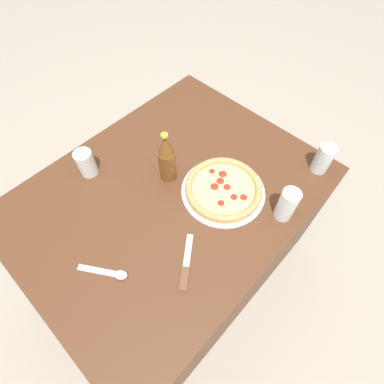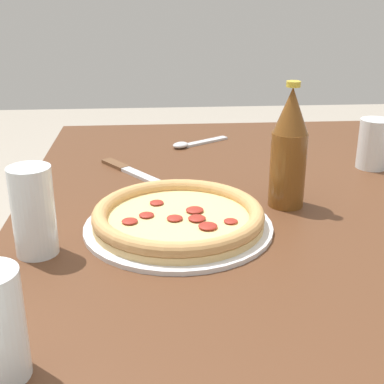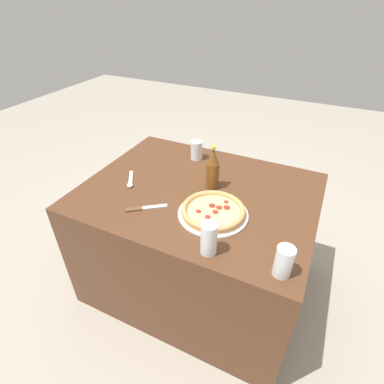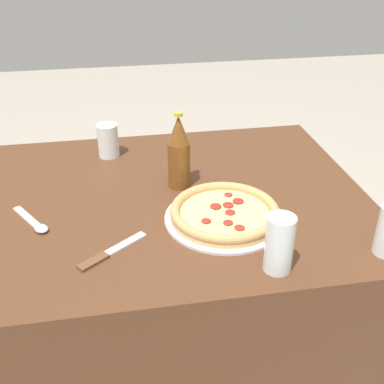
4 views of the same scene
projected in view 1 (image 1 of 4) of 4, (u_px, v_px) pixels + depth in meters
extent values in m
plane|color=#A89E8E|center=(177.00, 258.00, 1.74)|extent=(8.00, 8.00, 0.00)
cube|color=#56331E|center=(174.00, 232.00, 1.45)|extent=(1.18, 0.91, 0.70)
cylinder|color=silver|center=(223.00, 191.00, 1.16)|extent=(0.32, 0.32, 0.01)
cylinder|color=#DBB775|center=(223.00, 190.00, 1.15)|extent=(0.29, 0.29, 0.01)
cylinder|color=#EACC7F|center=(223.00, 189.00, 1.14)|extent=(0.26, 0.26, 0.00)
torus|color=tan|center=(224.00, 188.00, 1.14)|extent=(0.29, 0.29, 0.03)
ellipsoid|color=maroon|center=(227.00, 187.00, 1.14)|extent=(0.03, 0.03, 0.01)
ellipsoid|color=maroon|center=(221.00, 203.00, 1.10)|extent=(0.03, 0.03, 0.01)
ellipsoid|color=maroon|center=(234.00, 197.00, 1.12)|extent=(0.03, 0.03, 0.01)
ellipsoid|color=maroon|center=(244.00, 197.00, 1.12)|extent=(0.03, 0.03, 0.01)
ellipsoid|color=maroon|center=(212.00, 171.00, 1.19)|extent=(0.02, 0.02, 0.01)
ellipsoid|color=maroon|center=(223.00, 174.00, 1.18)|extent=(0.03, 0.03, 0.01)
ellipsoid|color=maroon|center=(220.00, 181.00, 1.16)|extent=(0.03, 0.03, 0.01)
ellipsoid|color=maroon|center=(215.00, 186.00, 1.14)|extent=(0.03, 0.03, 0.01)
cylinder|color=white|center=(287.00, 205.00, 1.05)|extent=(0.07, 0.07, 0.14)
cylinder|color=#935123|center=(284.00, 210.00, 1.07)|extent=(0.05, 0.05, 0.07)
cylinder|color=white|center=(86.00, 163.00, 1.17)|extent=(0.07, 0.07, 0.11)
cylinder|color=black|center=(87.00, 164.00, 1.18)|extent=(0.06, 0.06, 0.09)
cylinder|color=white|center=(323.00, 159.00, 1.17)|extent=(0.07, 0.07, 0.13)
cylinder|color=#F4A323|center=(322.00, 161.00, 1.18)|extent=(0.05, 0.05, 0.09)
cylinder|color=brown|center=(168.00, 165.00, 1.15)|extent=(0.07, 0.07, 0.14)
cone|color=brown|center=(165.00, 145.00, 1.05)|extent=(0.06, 0.06, 0.08)
cylinder|color=gold|center=(164.00, 135.00, 1.01)|extent=(0.03, 0.03, 0.01)
cube|color=brown|center=(184.00, 279.00, 0.97)|extent=(0.08, 0.07, 0.01)
cube|color=silver|center=(188.00, 250.00, 1.02)|extent=(0.11, 0.09, 0.01)
cube|color=silver|center=(98.00, 271.00, 0.98)|extent=(0.09, 0.13, 0.01)
ellipsoid|color=silver|center=(121.00, 275.00, 0.97)|extent=(0.05, 0.05, 0.02)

